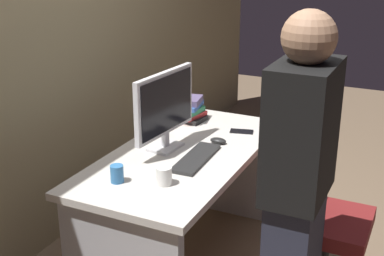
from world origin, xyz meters
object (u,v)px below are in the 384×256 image
at_px(person_at_desk, 297,196).
at_px(office_chair, 316,226).
at_px(desk, 184,186).
at_px(cup_by_monitor, 117,174).
at_px(cup_near_keyboard, 164,176).
at_px(book_stack, 191,110).
at_px(monitor, 165,106).
at_px(keyboard, 196,158).
at_px(mouse, 218,141).
at_px(cell_phone, 242,131).

bearing_deg(person_at_desk, office_chair, -0.42).
xyz_separation_m(desk, cup_by_monitor, (-0.50, 0.12, 0.27)).
relative_size(cup_near_keyboard, book_stack, 0.41).
height_order(person_at_desk, monitor, person_at_desk).
bearing_deg(desk, keyboard, -124.80).
distance_m(office_chair, cup_near_keyboard, 0.89).
bearing_deg(desk, cup_by_monitor, 166.06).
xyz_separation_m(mouse, cup_near_keyboard, (-0.62, 0.03, 0.03)).
bearing_deg(cup_near_keyboard, cell_phone, -5.78).
distance_m(mouse, cell_phone, 0.25).
relative_size(cup_by_monitor, cell_phone, 0.63).
bearing_deg(desk, person_at_desk, -120.66).
bearing_deg(book_stack, keyboard, -151.80).
xyz_separation_m(office_chair, mouse, (0.16, 0.65, 0.33)).
xyz_separation_m(monitor, cup_near_keyboard, (-0.41, -0.21, -0.21)).
relative_size(desk, cup_by_monitor, 16.74).
distance_m(person_at_desk, monitor, 1.01).
height_order(monitor, keyboard, monitor).
relative_size(keyboard, mouse, 4.30).
height_order(person_at_desk, book_stack, person_at_desk).
xyz_separation_m(desk, keyboard, (-0.08, -0.11, 0.23)).
height_order(desk, person_at_desk, person_at_desk).
bearing_deg(cup_by_monitor, book_stack, 3.87).
bearing_deg(book_stack, monitor, -171.19).
distance_m(office_chair, person_at_desk, 0.65).
bearing_deg(book_stack, person_at_desk, -134.56).
bearing_deg(book_stack, mouse, -132.70).
relative_size(book_stack, cell_phone, 1.55).
relative_size(office_chair, cell_phone, 6.53).
height_order(monitor, cell_phone, monitor).
bearing_deg(keyboard, mouse, -5.63).
relative_size(desk, monitor, 2.80).
relative_size(desk, person_at_desk, 0.92).
xyz_separation_m(person_at_desk, monitor, (0.45, 0.89, 0.15)).
bearing_deg(cell_phone, cup_by_monitor, 147.02).
relative_size(office_chair, cup_near_keyboard, 10.21).
relative_size(keyboard, book_stack, 1.93).
distance_m(cup_by_monitor, cell_phone, 0.99).
height_order(mouse, cell_phone, mouse).
bearing_deg(cup_by_monitor, cell_phone, -18.37).
bearing_deg(monitor, mouse, -49.73).
xyz_separation_m(office_chair, cup_by_monitor, (-0.54, 0.90, 0.35)).
height_order(keyboard, mouse, mouse).
xyz_separation_m(monitor, keyboard, (-0.07, -0.23, -0.25)).
bearing_deg(monitor, desk, -85.47).
relative_size(keyboard, cup_by_monitor, 4.76).
xyz_separation_m(monitor, cup_by_monitor, (-0.49, 0.01, -0.21)).
bearing_deg(monitor, book_stack, 8.81).
xyz_separation_m(desk, person_at_desk, (-0.46, -0.77, 0.33)).
distance_m(keyboard, cup_by_monitor, 0.49).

